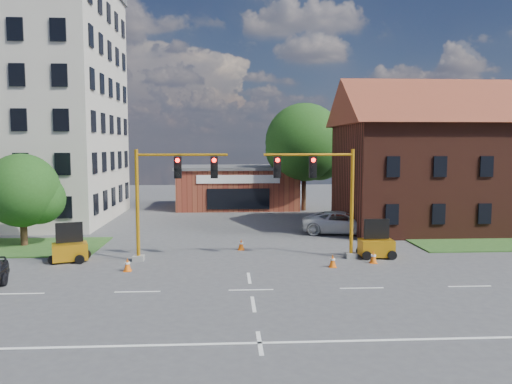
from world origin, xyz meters
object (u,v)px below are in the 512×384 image
trailer_west (70,250)px  trailer_east (376,246)px  signal_mast_west (167,191)px  pickup_white (343,223)px  signal_mast_east (323,190)px

trailer_west → trailer_east: (17.24, 0.03, 0.01)m
signal_mast_west → pickup_white: (11.69, 7.85, -3.11)m
pickup_white → signal_mast_west: bearing=136.6°
trailer_east → pickup_white: trailer_east is taller
signal_mast_west → trailer_east: signal_mast_west is taller
signal_mast_east → trailer_west: signal_mast_east is taller
trailer_west → pickup_white: 18.79m
pickup_white → trailer_west: bearing=127.3°
signal_mast_east → trailer_west: size_ratio=2.90×
trailer_east → pickup_white: size_ratio=0.36×
signal_mast_west → pickup_white: 14.42m
trailer_west → signal_mast_west: bearing=-20.1°
signal_mast_west → pickup_white: signal_mast_west is taller
signal_mast_east → trailer_east: bearing=1.4°
pickup_white → trailer_east: bearing=-166.2°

